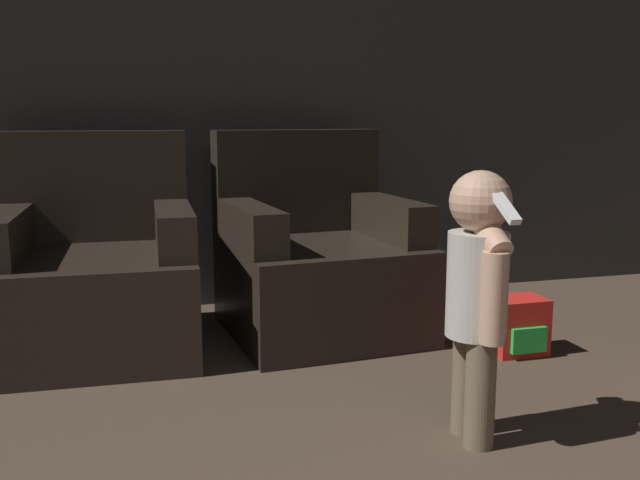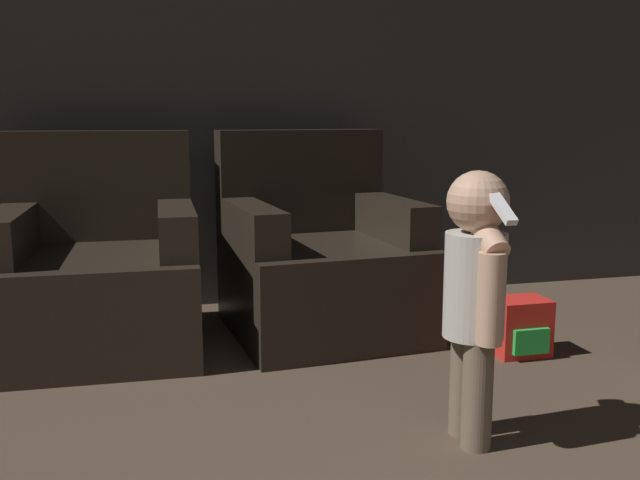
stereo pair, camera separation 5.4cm
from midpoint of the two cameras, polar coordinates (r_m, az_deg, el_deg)
name	(u,v)px [view 2 (the right image)]	position (r m, az deg, el deg)	size (l,w,h in m)	color
wall_back	(242,72)	(4.05, -5.90, 13.23)	(8.40, 0.05, 2.60)	#33302D
armchair_left	(98,275)	(3.43, -16.88, -2.73)	(0.91, 0.93, 0.99)	black
armchair_right	(320,264)	(3.55, 0.43, -1.90)	(0.95, 0.97, 0.99)	black
person_toddler	(476,286)	(2.33, 13.01, -3.58)	(0.20, 0.35, 0.90)	brown
toy_backpack	(520,327)	(3.35, 16.16, -6.71)	(0.24, 0.20, 0.26)	red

